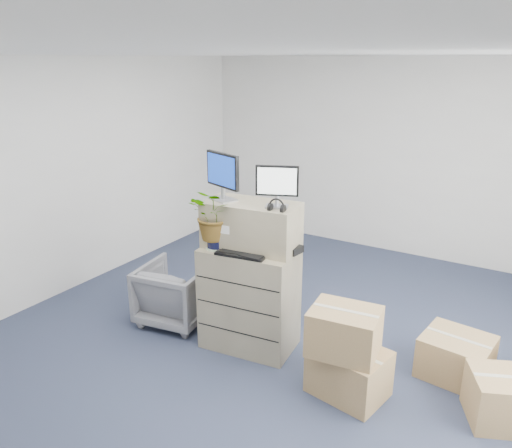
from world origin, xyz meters
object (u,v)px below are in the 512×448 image
Objects in this scene: monitor_right at (277,184)px; water_bottle at (258,236)px; potted_plant at (215,221)px; keyboard at (242,254)px; office_chair at (175,291)px; monitor_left at (222,174)px; filing_cabinet_lower at (250,298)px.

water_bottle is at bearing 160.92° from monitor_right.
water_bottle is at bearing 27.08° from potted_plant.
keyboard reaches higher than office_chair.
monitor_left reaches higher than water_bottle.
potted_plant is (-0.55, -0.19, -0.39)m from monitor_right.
filing_cabinet_lower is 0.56m from keyboard.
monitor_right is 1.81m from office_chair.
keyboard is 1.21m from office_chair.
filing_cabinet_lower is 1.21m from monitor_right.
keyboard is (0.03, -0.17, 0.53)m from filing_cabinet_lower.
filing_cabinet_lower is at bearing 90.37° from keyboard.
water_bottle is 0.47× the size of potted_plant.
filing_cabinet_lower is at bearing 22.86° from monitor_left.
monitor_right reaches higher than office_chair.
potted_plant is at bearing 158.88° from office_chair.
office_chair is (-0.98, 0.16, -0.69)m from keyboard.
potted_plant is (-0.28, -0.15, 0.79)m from filing_cabinet_lower.
monitor_left is at bearing 145.45° from keyboard.
keyboard is 1.78× the size of water_bottle.
water_bottle is at bearing 26.95° from monitor_left.
filing_cabinet_lower is 0.66m from water_bottle.
water_bottle reaches higher than filing_cabinet_lower.
monitor_right is at bearing 2.57° from filing_cabinet_lower.
water_bottle is 0.42m from potted_plant.
keyboard is at bearing -3.70° from potted_plant.
office_chair is at bearing 162.27° from keyboard.
filing_cabinet_lower is 1.84× the size of potted_plant.
potted_plant reaches higher than keyboard.
monitor_right is at bearing 33.07° from keyboard.
monitor_left is 0.55m from monitor_right.
monitor_left is at bearing 89.53° from potted_plant.
water_bottle is 0.37× the size of office_chair.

